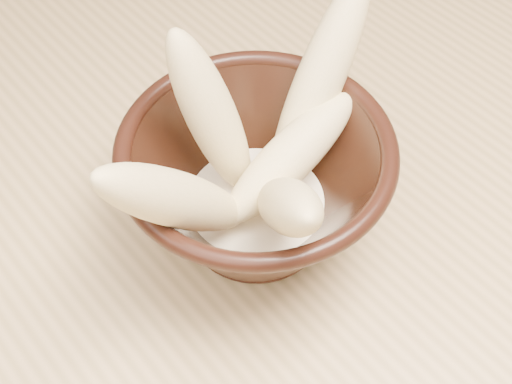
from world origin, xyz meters
The scene contains 8 objects.
table centered at (0.00, 0.00, 0.67)m, with size 1.20×0.80×0.75m.
bowl centered at (0.05, -0.06, 0.81)m, with size 0.20×0.20×0.11m.
milk_puddle centered at (0.05, -0.06, 0.79)m, with size 0.11×0.11×0.02m, color #FFEFCD.
banana_upright centered at (0.04, -0.02, 0.86)m, with size 0.04×0.04×0.14m, color #DBC981.
banana_left centered at (-0.02, -0.07, 0.86)m, with size 0.04×0.04×0.17m, color #DBC981.
banana_right centered at (0.13, -0.04, 0.85)m, with size 0.04×0.04×0.17m, color #DBC981.
banana_across centered at (0.08, -0.07, 0.83)m, with size 0.04×0.04×0.13m, color #DBC981.
banana_front centered at (0.04, -0.11, 0.85)m, with size 0.04×0.04×0.16m, color #DBC981.
Camera 1 is at (-0.16, -0.31, 1.22)m, focal length 50.00 mm.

